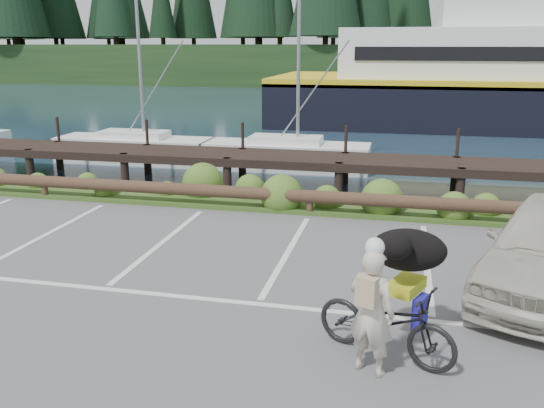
% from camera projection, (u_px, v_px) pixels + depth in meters
% --- Properties ---
extents(ground, '(72.00, 72.00, 0.00)m').
position_uv_depth(ground, '(264.00, 294.00, 9.26)').
color(ground, '#515154').
extents(harbor_backdrop, '(170.00, 160.00, 30.00)m').
position_uv_depth(harbor_backdrop, '(393.00, 73.00, 83.01)').
color(harbor_backdrop, '#1A2E3E').
rests_on(harbor_backdrop, ground).
extents(vegetation_strip, '(34.00, 1.60, 0.10)m').
position_uv_depth(vegetation_strip, '(314.00, 205.00, 14.23)').
color(vegetation_strip, '#3D5B21').
rests_on(vegetation_strip, ground).
extents(log_rail, '(32.00, 0.30, 0.60)m').
position_uv_depth(log_rail, '(310.00, 215.00, 13.59)').
color(log_rail, '#443021').
rests_on(log_rail, ground).
extents(bicycle, '(1.98, 1.33, 0.99)m').
position_uv_depth(bicycle, '(386.00, 321.00, 7.28)').
color(bicycle, black).
rests_on(bicycle, ground).
extents(cyclist, '(0.68, 0.58, 1.60)m').
position_uv_depth(cyclist, '(372.00, 312.00, 6.85)').
color(cyclist, beige).
rests_on(cyclist, ground).
extents(dog, '(0.83, 1.11, 0.58)m').
position_uv_depth(dog, '(408.00, 250.00, 7.54)').
color(dog, black).
rests_on(dog, bicycle).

